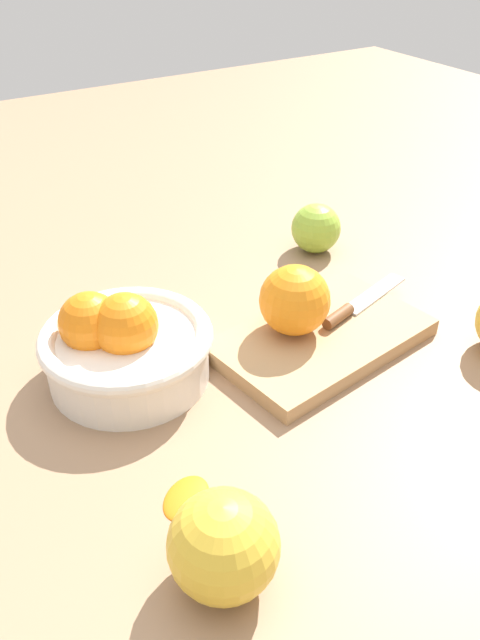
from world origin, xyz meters
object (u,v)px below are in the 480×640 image
knife (354,306)px  apple_back_right (316,228)px  cutting_board (321,338)px  apple_front_left (224,545)px  bowl (124,346)px  orange_on_board (295,300)px

knife → apple_back_right: apple_back_right is taller
cutting_board → apple_front_left: apple_front_left is taller
knife → apple_back_right: size_ratio=2.21×
bowl → apple_front_left: size_ratio=2.16×
bowl → apple_back_right: size_ratio=2.58×
cutting_board → apple_front_left: (-0.24, -0.20, 0.03)m
apple_back_right → apple_front_left: apple_front_left is taller
cutting_board → knife: knife is taller
bowl → knife: bearing=-10.1°
bowl → orange_on_board: size_ratio=2.28×
cutting_board → orange_on_board: orange_on_board is taller
bowl → cutting_board: size_ratio=0.75×
bowl → cutting_board: bearing=-16.8°
bowl → knife: size_ratio=1.16×
knife → apple_front_left: 0.37m
knife → apple_back_right: 0.18m
orange_on_board → apple_back_right: orange_on_board is taller
orange_on_board → knife: (0.08, -0.00, -0.03)m
cutting_board → knife: bearing=14.8°
bowl → cutting_board: (0.21, -0.06, -0.03)m
apple_front_left → orange_on_board: bearing=45.1°
apple_back_right → bowl: bearing=-160.2°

